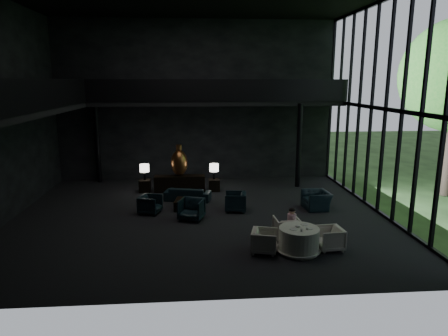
{
  "coord_description": "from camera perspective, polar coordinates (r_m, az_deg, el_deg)",
  "views": [
    {
      "loc": [
        -0.21,
        -14.45,
        5.02
      ],
      "look_at": [
        0.95,
        0.5,
        1.75
      ],
      "focal_mm": 32.0,
      "sensor_mm": 36.0,
      "label": 1
    }
  ],
  "objects": [
    {
      "name": "dining_chair_west",
      "position": [
        12.15,
        5.81,
        -10.23
      ],
      "size": [
        0.85,
        0.88,
        0.75
      ],
      "primitive_type": "imported",
      "rotation": [
        0.0,
        0.0,
        1.31
      ],
      "color": "#B2B1AD",
      "rests_on": "floor"
    },
    {
      "name": "mezzanine_back",
      "position": [
        19.52,
        -0.88,
        9.32
      ],
      "size": [
        12.0,
        2.0,
        0.25
      ],
      "primitive_type": "cube",
      "color": "black",
      "rests_on": "wall_back"
    },
    {
      "name": "mezzanine_left",
      "position": [
        15.6,
        -26.43,
        7.29
      ],
      "size": [
        2.0,
        12.0,
        0.25
      ],
      "primitive_type": "cube",
      "color": "black",
      "rests_on": "wall_left"
    },
    {
      "name": "plate_a",
      "position": [
        12.05,
        9.89,
        -8.59
      ],
      "size": [
        0.3,
        0.3,
        0.01
      ],
      "primitive_type": "cylinder",
      "rotation": [
        0.0,
        0.0,
        0.34
      ],
      "color": "white",
      "rests_on": "dining_table"
    },
    {
      "name": "saucer",
      "position": [
        12.18,
        12.29,
        -8.47
      ],
      "size": [
        0.18,
        0.18,
        0.01
      ],
      "primitive_type": "cylinder",
      "rotation": [
        0.0,
        0.0,
        -0.25
      ],
      "color": "white",
      "rests_on": "dining_table"
    },
    {
      "name": "column_nw",
      "position": [
        20.93,
        -17.64,
        3.44
      ],
      "size": [
        0.24,
        0.24,
        4.0
      ],
      "primitive_type": "cylinder",
      "color": "black",
      "rests_on": "floor"
    },
    {
      "name": "cream_pot",
      "position": [
        11.91,
        11.01,
        -8.76
      ],
      "size": [
        0.07,
        0.07,
        0.07
      ],
      "primitive_type": "cylinder",
      "rotation": [
        0.0,
        0.0,
        0.21
      ],
      "color": "#99999E",
      "rests_on": "dining_table"
    },
    {
      "name": "table_lamp_right",
      "position": [
        18.49,
        -1.43,
        -0.04
      ],
      "size": [
        0.43,
        0.43,
        0.72
      ],
      "color": "black",
      "rests_on": "side_table_right"
    },
    {
      "name": "bronze_urn",
      "position": [
        18.45,
        -6.41,
        0.78
      ],
      "size": [
        0.77,
        0.77,
        1.44
      ],
      "color": "#A57F32",
      "rests_on": "console"
    },
    {
      "name": "floor",
      "position": [
        15.3,
        -3.42,
        -6.86
      ],
      "size": [
        14.0,
        12.0,
        0.02
      ],
      "primitive_type": "cube",
      "color": "black",
      "rests_on": "ground"
    },
    {
      "name": "table_lamp_left",
      "position": [
        18.67,
        -11.3,
        -0.1
      ],
      "size": [
        0.43,
        0.43,
        0.72
      ],
      "color": "black",
      "rests_on": "side_table_left"
    },
    {
      "name": "side_table_left",
      "position": [
        18.82,
        -11.21,
        -2.5
      ],
      "size": [
        0.52,
        0.52,
        0.57
      ],
      "primitive_type": "cube",
      "color": "black",
      "rests_on": "floor"
    },
    {
      "name": "curtain_wall",
      "position": [
        16.16,
        22.1,
        7.8
      ],
      "size": [
        0.2,
        12.0,
        8.0
      ],
      "primitive_type": null,
      "color": "black",
      "rests_on": "ground"
    },
    {
      "name": "plate_b",
      "position": [
        12.48,
        11.41,
        -7.91
      ],
      "size": [
        0.28,
        0.28,
        0.01
      ],
      "primitive_type": "cylinder",
      "rotation": [
        0.0,
        0.0,
        -0.34
      ],
      "color": "white",
      "rests_on": "dining_table"
    },
    {
      "name": "column_ne",
      "position": [
        19.36,
        10.65,
        3.13
      ],
      "size": [
        0.24,
        0.24,
        4.0
      ],
      "primitive_type": "cylinder",
      "color": "black",
      "rests_on": "floor"
    },
    {
      "name": "sofa",
      "position": [
        17.22,
        -5.21,
        -3.45
      ],
      "size": [
        1.9,
        0.94,
        0.71
      ],
      "primitive_type": "imported",
      "rotation": [
        0.0,
        0.0,
        2.91
      ],
      "color": "black",
      "rests_on": "floor"
    },
    {
      "name": "cereal_bowl",
      "position": [
        12.22,
        10.49,
        -8.18
      ],
      "size": [
        0.15,
        0.15,
        0.08
      ],
      "primitive_type": "ellipsoid",
      "color": "white",
      "rests_on": "dining_table"
    },
    {
      "name": "side_table_right",
      "position": [
        18.63,
        -1.41,
        -2.44
      ],
      "size": [
        0.5,
        0.5,
        0.55
      ],
      "primitive_type": "cube",
      "color": "black",
      "rests_on": "floor"
    },
    {
      "name": "coffee_table",
      "position": [
        16.09,
        -5.37,
        -5.19
      ],
      "size": [
        1.0,
        1.0,
        0.39
      ],
      "primitive_type": "cube",
      "rotation": [
        0.0,
        0.0,
        -0.14
      ],
      "color": "black",
      "rests_on": "floor"
    },
    {
      "name": "railing_back",
      "position": [
        18.5,
        -0.69,
        11.01
      ],
      "size": [
        12.0,
        0.06,
        1.0
      ],
      "primitive_type": "cube",
      "color": "black",
      "rests_on": "mezzanine_back"
    },
    {
      "name": "lounge_armchair_west",
      "position": [
        15.73,
        -10.5,
        -5.01
      ],
      "size": [
        0.91,
        0.94,
        0.78
      ],
      "primitive_type": "imported",
      "rotation": [
        0.0,
        0.0,
        1.26
      ],
      "color": "black",
      "rests_on": "floor"
    },
    {
      "name": "dining_table",
      "position": [
        12.34,
        10.62,
        -10.27
      ],
      "size": [
        1.36,
        1.36,
        0.75
      ],
      "color": "white",
      "rests_on": "floor"
    },
    {
      "name": "console",
      "position": [
        18.64,
        -6.34,
        -2.21
      ],
      "size": [
        2.33,
        0.53,
        0.74
      ],
      "primitive_type": "cube",
      "color": "black",
      "rests_on": "floor"
    },
    {
      "name": "child",
      "position": [
        13.08,
        9.67,
        -6.92
      ],
      "size": [
        0.29,
        0.29,
        0.61
      ],
      "rotation": [
        0.0,
        0.0,
        3.14
      ],
      "color": "beige",
      "rests_on": "dining_chair_north"
    },
    {
      "name": "dining_chair_north",
      "position": [
        13.21,
        8.93,
        -8.29
      ],
      "size": [
        0.82,
        0.78,
        0.81
      ],
      "primitive_type": "imported",
      "rotation": [
        0.0,
        0.0,
        3.19
      ],
      "color": "#B7B3AA",
      "rests_on": "floor"
    },
    {
      "name": "wall_front",
      "position": [
        8.52,
        -3.01,
        5.41
      ],
      "size": [
        14.0,
        0.04,
        8.0
      ],
      "primitive_type": "cube",
      "color": "black",
      "rests_on": "ground"
    },
    {
      "name": "lounge_armchair_south",
      "position": [
        14.8,
        -4.68,
        -5.58
      ],
      "size": [
        1.17,
        1.13,
        0.97
      ],
      "primitive_type": "imported",
      "rotation": [
        0.0,
        0.0,
        -0.32
      ],
      "color": "black",
      "rests_on": "floor"
    },
    {
      "name": "dining_chair_east",
      "position": [
        12.69,
        14.83,
        -9.57
      ],
      "size": [
        0.75,
        0.79,
        0.76
      ],
      "primitive_type": "imported",
      "rotation": [
        0.0,
        0.0,
        -1.48
      ],
      "color": "beige",
      "rests_on": "floor"
    },
    {
      "name": "coffee_cup",
      "position": [
        12.09,
        11.82,
        -8.43
      ],
      "size": [
        0.09,
        0.09,
        0.06
      ],
      "primitive_type": "cylinder",
      "rotation": [
        0.0,
        0.0,
        0.12
      ],
      "color": "white",
      "rests_on": "saucer"
    },
    {
      "name": "lounge_armchair_east",
      "position": [
        15.73,
        1.66,
        -4.6
      ],
      "size": [
        0.92,
        0.96,
        0.89
      ],
      "primitive_type": "imported",
      "rotation": [
        0.0,
        0.0,
        -1.71
      ],
      "color": "black",
      "rests_on": "floor"
    },
    {
      "name": "window_armchair",
      "position": [
        16.41,
        13.07,
        -4.06
      ],
      "size": [
        0.81,
        1.17,
        0.97
      ],
      "primitive_type": "imported",
      "rotation": [
        0.0,
        0.0,
        -1.49
      ],
      "color": "black",
      "rests_on": "floor"
    },
    {
      "name": "wall_back",
      "position": [
        20.48,
        -3.89,
        9.43
      ],
      "size": [
        14.0,
        0.04,
        8.0
      ],
      "primitive_type": "cube",
      "color": "black",
      "rests_on": "ground"
    },
    {
      "name": "railing_left",
      "position": [
        15.23,
        -23.11,
        9.77
      ],
      "size": [
        0.06,
        12.0,
        1.0
      ],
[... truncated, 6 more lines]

